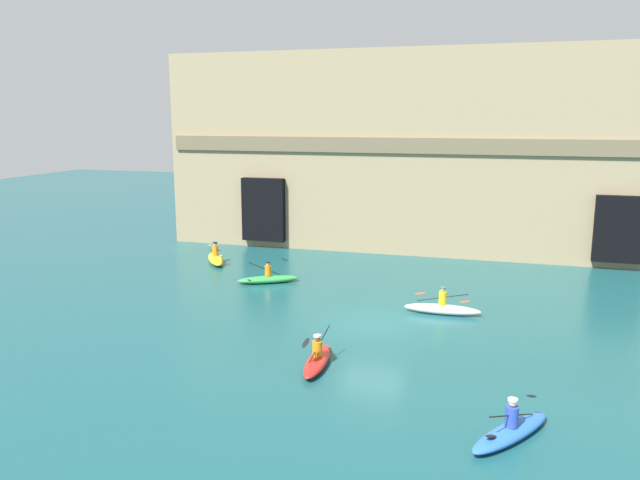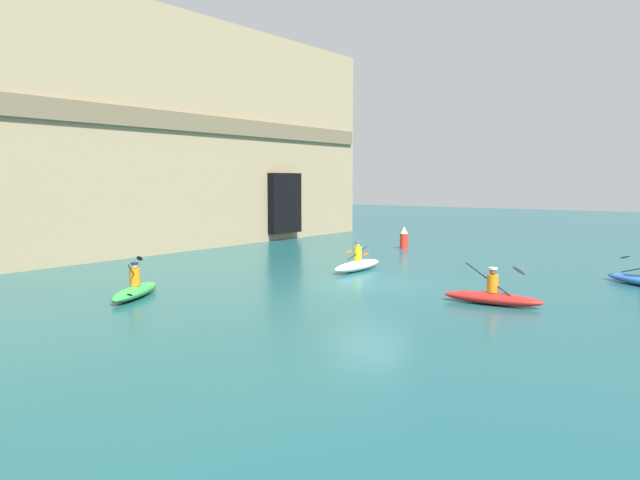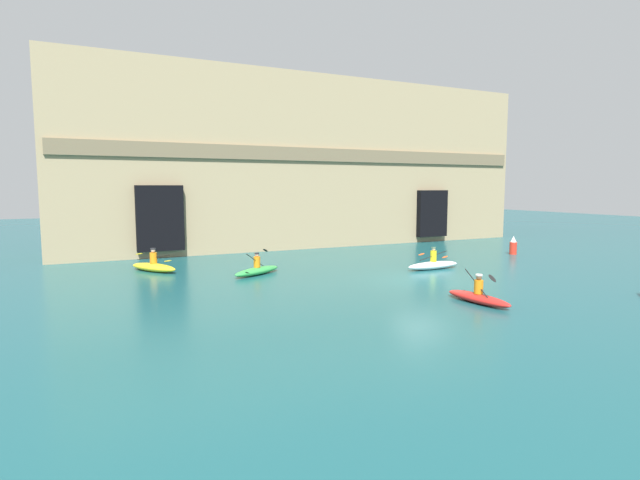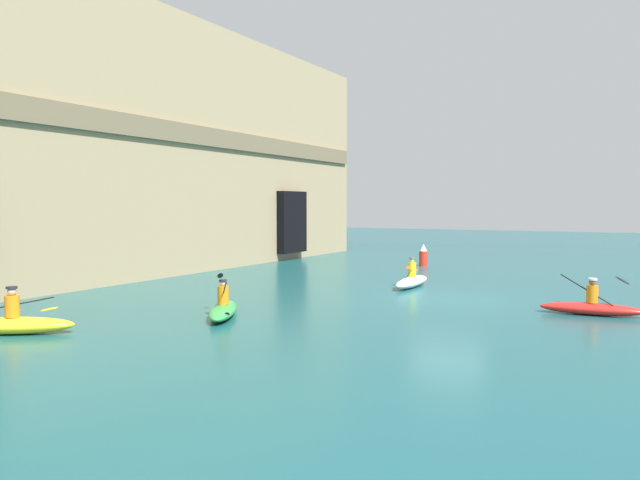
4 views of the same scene
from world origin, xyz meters
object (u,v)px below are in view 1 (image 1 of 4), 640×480
(kayak_yellow, at_px, (216,258))
(kayak_blue, at_px, (511,430))
(kayak_green, at_px, (268,279))
(kayak_red, at_px, (317,359))
(kayak_white, at_px, (442,308))

(kayak_yellow, xyz_separation_m, kayak_blue, (16.18, -15.89, -0.04))
(kayak_yellow, distance_m, kayak_green, 5.54)
(kayak_red, bearing_deg, kayak_yellow, 33.84)
(kayak_yellow, height_order, kayak_blue, kayak_yellow)
(kayak_red, distance_m, kayak_green, 10.96)
(kayak_yellow, relative_size, kayak_red, 1.01)
(kayak_white, bearing_deg, kayak_red, 62.46)
(kayak_blue, relative_size, kayak_red, 1.04)
(kayak_green, bearing_deg, kayak_blue, 103.21)
(kayak_white, xyz_separation_m, kayak_green, (-8.92, 2.59, -0.02))
(kayak_red, bearing_deg, kayak_white, -30.78)
(kayak_white, xyz_separation_m, kayak_red, (-3.46, -6.90, -0.02))
(kayak_red, relative_size, kayak_green, 0.98)
(kayak_yellow, distance_m, kayak_blue, 22.68)
(kayak_yellow, height_order, kayak_red, kayak_red)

